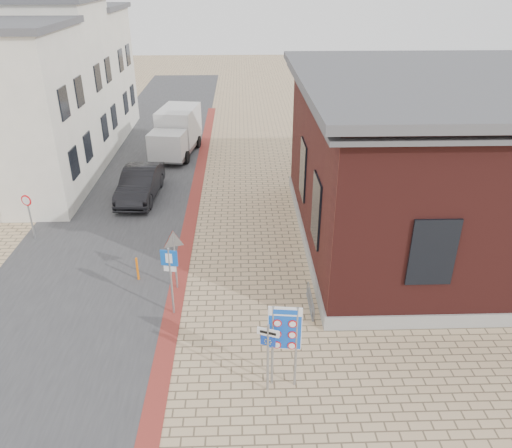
# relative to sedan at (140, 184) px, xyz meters

# --- Properties ---
(ground) EXTENTS (120.00, 120.00, 0.00)m
(ground) POSITION_rel_sedan_xyz_m (4.69, -11.66, -0.77)
(ground) COLOR tan
(ground) RESTS_ON ground
(road_strip) EXTENTS (7.00, 60.00, 0.02)m
(road_strip) POSITION_rel_sedan_xyz_m (-0.81, 3.34, -0.76)
(road_strip) COLOR #38383A
(road_strip) RESTS_ON ground
(curb_strip) EXTENTS (0.60, 40.00, 0.02)m
(curb_strip) POSITION_rel_sedan_xyz_m (2.69, -1.66, -0.75)
(curb_strip) COLOR maroon
(curb_strip) RESTS_ON ground
(brick_building) EXTENTS (13.00, 13.00, 6.80)m
(brick_building) POSITION_rel_sedan_xyz_m (13.68, -4.66, 2.72)
(brick_building) COLOR gray
(brick_building) RESTS_ON ground
(townhouse_mid) EXTENTS (7.40, 6.40, 9.10)m
(townhouse_mid) POSITION_rel_sedan_xyz_m (-6.30, 6.34, 3.80)
(townhouse_mid) COLOR white
(townhouse_mid) RESTS_ON ground
(townhouse_far) EXTENTS (7.40, 6.40, 8.30)m
(townhouse_far) POSITION_rel_sedan_xyz_m (-6.30, 12.34, 3.40)
(townhouse_far) COLOR white
(townhouse_far) RESTS_ON ground
(bike_rack) EXTENTS (0.08, 1.80, 0.60)m
(bike_rack) POSITION_rel_sedan_xyz_m (7.34, -9.46, -0.50)
(bike_rack) COLOR slate
(bike_rack) RESTS_ON ground
(sedan) EXTENTS (1.85, 4.73, 1.54)m
(sedan) POSITION_rel_sedan_xyz_m (0.00, 0.00, 0.00)
(sedan) COLOR black
(sedan) RESTS_ON ground
(box_truck) EXTENTS (2.83, 5.46, 2.72)m
(box_truck) POSITION_rel_sedan_xyz_m (1.09, 6.78, 0.64)
(box_truck) COLOR slate
(box_truck) RESTS_ON ground
(border_sign) EXTENTS (0.89, 0.15, 2.60)m
(border_sign) POSITION_rel_sedan_xyz_m (6.14, -12.96, 1.09)
(border_sign) COLOR gray
(border_sign) RESTS_ON ground
(essen_sign) EXTENTS (0.57, 0.24, 2.20)m
(essen_sign) POSITION_rel_sedan_xyz_m (5.69, -13.16, 0.67)
(essen_sign) COLOR gray
(essen_sign) RESTS_ON ground
(parking_sign) EXTENTS (0.55, 0.14, 2.50)m
(parking_sign) POSITION_rel_sedan_xyz_m (2.74, -9.66, 0.94)
(parking_sign) COLOR gray
(parking_sign) RESTS_ON ground
(yield_sign) EXTENTS (0.79, 0.30, 2.29)m
(yield_sign) POSITION_rel_sedan_xyz_m (2.69, -8.16, 0.97)
(yield_sign) COLOR gray
(yield_sign) RESTS_ON ground
(speed_sign) EXTENTS (0.47, 0.18, 2.04)m
(speed_sign) POSITION_rel_sedan_xyz_m (-3.81, -4.23, 0.57)
(speed_sign) COLOR gray
(speed_sign) RESTS_ON ground
(bollard) EXTENTS (0.11, 0.11, 0.93)m
(bollard) POSITION_rel_sedan_xyz_m (1.19, -7.57, -0.30)
(bollard) COLOR orange
(bollard) RESTS_ON ground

